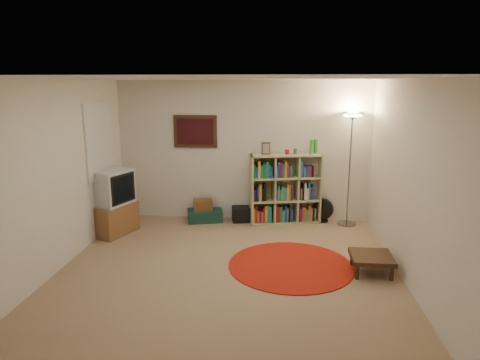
% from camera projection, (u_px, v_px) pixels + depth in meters
% --- Properties ---
extents(room, '(4.54, 4.54, 2.54)m').
position_uv_depth(room, '(224.00, 177.00, 5.51)').
color(room, '#8A6F51').
rests_on(room, ground).
extents(bookshelf, '(1.28, 0.60, 1.48)m').
position_uv_depth(bookshelf, '(284.00, 190.00, 7.57)').
color(bookshelf, tan).
rests_on(bookshelf, ground).
extents(floor_lamp, '(0.47, 0.47, 1.98)m').
position_uv_depth(floor_lamp, '(352.00, 132.00, 7.20)').
color(floor_lamp, gray).
rests_on(floor_lamp, ground).
extents(floor_fan, '(0.38, 0.25, 0.43)m').
position_uv_depth(floor_fan, '(323.00, 210.00, 7.66)').
color(floor_fan, black).
rests_on(floor_fan, ground).
extents(tv_stand, '(0.74, 0.87, 1.07)m').
position_uv_depth(tv_stand, '(112.00, 203.00, 7.01)').
color(tv_stand, brown).
rests_on(tv_stand, ground).
extents(suitcase, '(0.69, 0.53, 0.20)m').
position_uv_depth(suitcase, '(205.00, 215.00, 7.75)').
color(suitcase, '#13352C').
rests_on(suitcase, ground).
extents(wicker_basket, '(0.38, 0.31, 0.19)m').
position_uv_depth(wicker_basket, '(203.00, 205.00, 7.72)').
color(wicker_basket, '#5B3716').
rests_on(wicker_basket, suitcase).
extents(duffel_bag, '(0.42, 0.37, 0.26)m').
position_uv_depth(duffel_bag, '(243.00, 214.00, 7.73)').
color(duffel_bag, black).
rests_on(duffel_bag, ground).
extents(paper_towel, '(0.16, 0.16, 0.26)m').
position_uv_depth(paper_towel, '(254.00, 214.00, 7.73)').
color(paper_towel, silver).
rests_on(paper_towel, ground).
extents(red_rug, '(1.71, 1.71, 0.02)m').
position_uv_depth(red_rug, '(291.00, 265.00, 5.85)').
color(red_rug, maroon).
rests_on(red_rug, ground).
extents(side_table, '(0.54, 0.54, 0.25)m').
position_uv_depth(side_table, '(372.00, 258.00, 5.60)').
color(side_table, black).
rests_on(side_table, ground).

